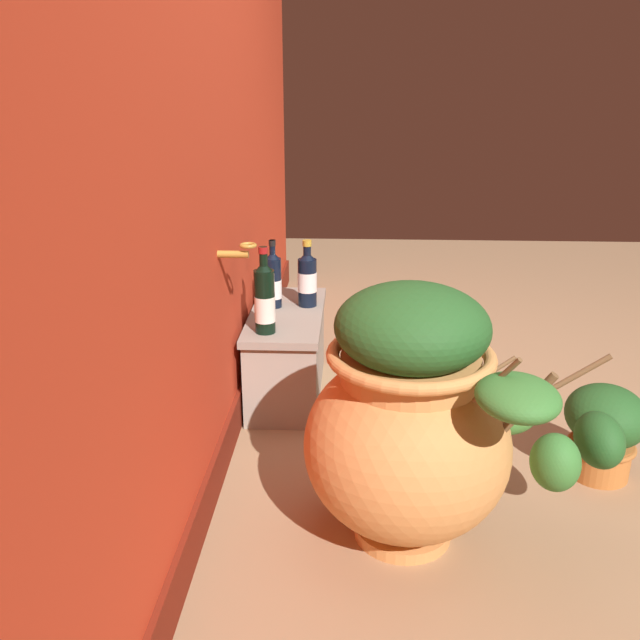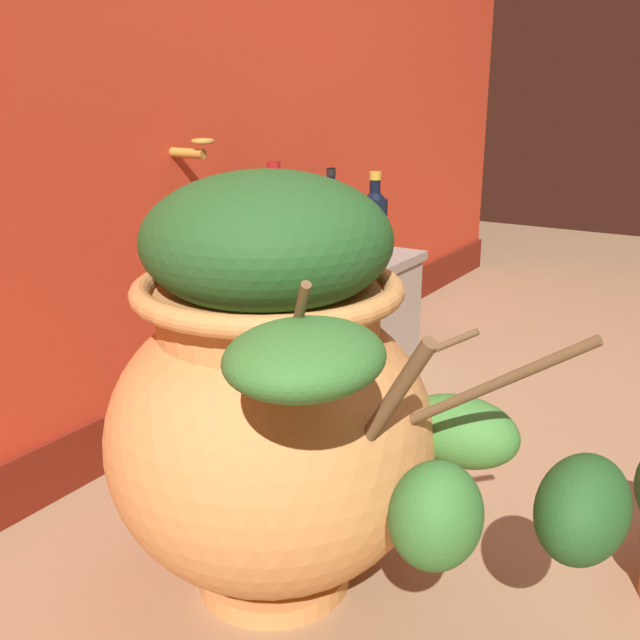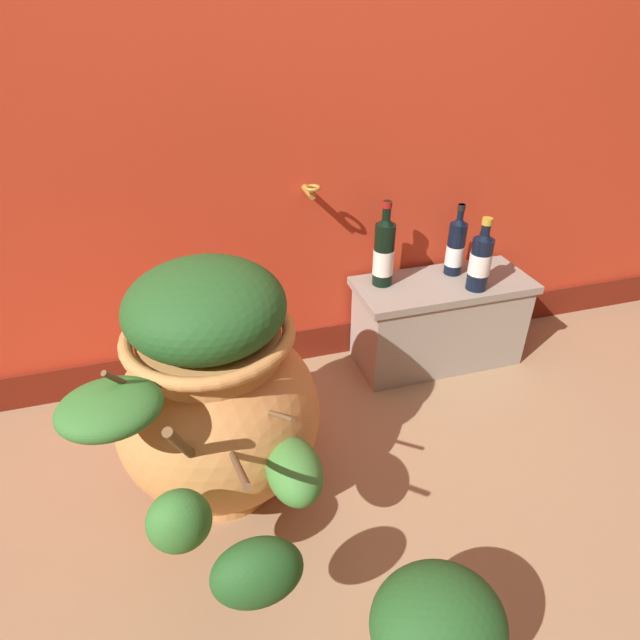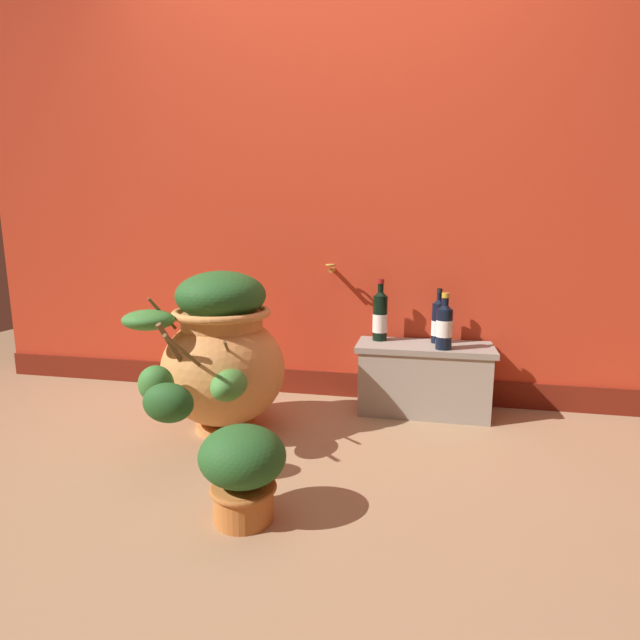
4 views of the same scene
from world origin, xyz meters
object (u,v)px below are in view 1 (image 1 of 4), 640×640
Objects in this scene: terracotta_urn at (415,421)px; wine_bottle_right at (307,277)px; wine_bottle_left at (273,280)px; potted_shrub at (604,427)px; wine_bottle_middle at (265,298)px.

terracotta_urn is 3.15× the size of wine_bottle_right.
wine_bottle_left is 0.89× the size of potted_shrub.
wine_bottle_right is (0.33, -0.14, -0.01)m from wine_bottle_middle.
wine_bottle_middle reaches higher than potted_shrub.
wine_bottle_left is 0.87× the size of wine_bottle_middle.
terracotta_urn is at bearing -160.42° from wine_bottle_right.
potted_shrub is (-0.34, -1.17, -0.32)m from wine_bottle_middle.
terracotta_urn is 0.78m from potted_shrub.
terracotta_urn is at bearing 118.09° from potted_shrub.
terracotta_urn reaches higher than wine_bottle_left.
wine_bottle_right is (0.02, -0.14, 0.01)m from wine_bottle_left.
wine_bottle_left is 0.31m from wine_bottle_middle.
wine_bottle_left is at bearing 61.10° from potted_shrub.
wine_bottle_middle reaches higher than wine_bottle_left.
potted_shrub is (0.36, -0.67, -0.20)m from terracotta_urn.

